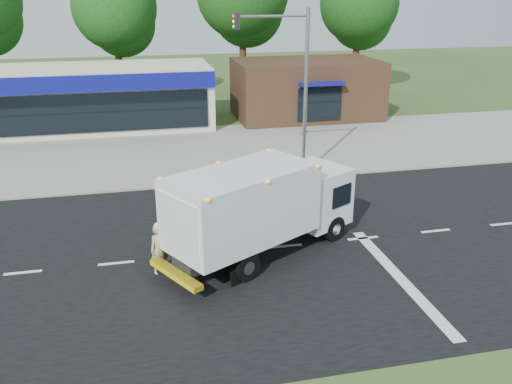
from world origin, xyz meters
TOP-DOWN VIEW (x-y plane):
  - ground at (0.00, 0.00)m, footprint 120.00×120.00m
  - road_asphalt at (0.00, 0.00)m, footprint 60.00×14.00m
  - sidewalk at (0.00, 8.20)m, footprint 60.00×2.40m
  - parking_apron at (0.00, 14.00)m, footprint 60.00×9.00m
  - lane_markings at (1.35, -1.35)m, footprint 55.20×7.00m
  - ems_box_truck at (-1.06, -0.42)m, footprint 7.62×5.67m
  - emergency_worker at (-4.54, -0.95)m, footprint 0.71×0.56m
  - retail_strip_mall at (-9.00, 19.93)m, footprint 18.00×6.20m
  - brown_storefront at (7.00, 19.98)m, footprint 10.00×6.70m
  - traffic_signal_pole at (2.35, 7.60)m, footprint 3.51×0.25m
  - background_trees at (-0.85, 28.16)m, footprint 36.77×7.39m

SIDE VIEW (x-z plane):
  - ground at x=0.00m, z-range 0.00..0.00m
  - road_asphalt at x=0.00m, z-range -0.01..0.01m
  - parking_apron at x=0.00m, z-range 0.00..0.02m
  - lane_markings at x=1.35m, z-range 0.01..0.02m
  - sidewalk at x=0.00m, z-range 0.00..0.12m
  - emergency_worker at x=-4.54m, z-range -0.01..1.79m
  - ems_box_truck at x=-1.06m, z-range 0.25..3.56m
  - brown_storefront at x=7.00m, z-range 0.00..4.00m
  - retail_strip_mall at x=-9.00m, z-range 0.01..4.01m
  - traffic_signal_pole at x=2.35m, z-range 0.92..8.92m
  - background_trees at x=-0.85m, z-range 1.33..13.43m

